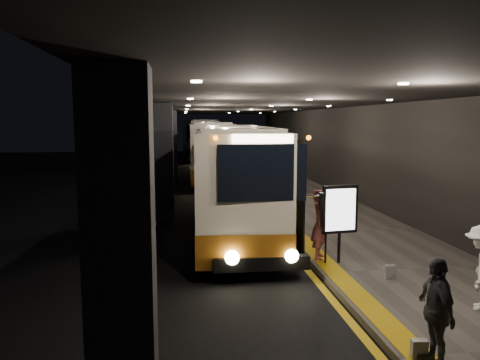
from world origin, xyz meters
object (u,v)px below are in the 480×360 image
coach_third (199,141)px  passenger_boarding (320,224)px  passenger_waiting_grey (435,311)px  info_sign (340,211)px  coach_second (212,153)px  stanchion_post (326,241)px  coach_main (235,183)px  bag_plain (419,349)px  bag_polka (390,272)px

coach_third → passenger_boarding: 34.63m
passenger_waiting_grey → info_sign: 5.05m
coach_second → stanchion_post: size_ratio=9.74×
coach_second → stanchion_post: 18.37m
coach_main → passenger_waiting_grey: bearing=-74.8°
passenger_waiting_grey → stanchion_post: (-0.10, 5.03, -0.24)m
bag_plain → coach_second: bearing=94.3°
coach_main → passenger_waiting_grey: (1.91, -9.50, -0.69)m
coach_second → coach_third: bearing=93.1°
coach_third → passenger_boarding: coach_third is taller
coach_third → bag_plain: bearing=-90.5°
coach_main → coach_second: coach_second is taller
bag_polka → coach_second: bearing=98.4°
passenger_boarding → info_sign: info_sign is taller
coach_second → coach_third: size_ratio=0.95×
passenger_waiting_grey → bag_polka: passenger_waiting_grey is taller
stanchion_post → bag_polka: bearing=-49.3°
info_sign → stanchion_post: (-0.35, 0.01, -0.76)m
bag_plain → bag_polka: bearing=72.1°
passenger_waiting_grey → stanchion_post: bearing=-175.6°
coach_third → passenger_boarding: (1.94, -34.57, -0.74)m
bag_polka → bag_plain: 3.73m
coach_main → coach_second: (0.03, 13.78, 0.05)m
passenger_boarding → passenger_waiting_grey: size_ratio=1.11×
coach_main → coach_second: size_ratio=0.98×
bag_plain → stanchion_post: stanchion_post is taller
coach_second → info_sign: (2.13, -18.26, -0.21)m
coach_third → passenger_waiting_grey: bearing=-90.4°
coach_second → bag_plain: bearing=-83.2°
coach_main → passenger_boarding: size_ratio=6.13×
coach_second → passenger_waiting_grey: size_ratio=6.94×
passenger_boarding → bag_plain: passenger_boarding is taller
passenger_boarding → bag_polka: passenger_boarding is taller
info_sign → stanchion_post: bearing=171.0°
bag_plain → info_sign: 5.00m
passenger_waiting_grey → bag_plain: 0.71m
coach_third → bag_plain: coach_third is taller
coach_third → bag_polka: (3.09, -36.29, -1.50)m
bag_plain → coach_third: bearing=92.8°
bag_plain → info_sign: bearing=85.5°
bag_polka → info_sign: size_ratio=0.16×
bag_polka → passenger_waiting_grey: bearing=-105.3°
coach_main → info_sign: bearing=-60.4°
passenger_boarding → bag_polka: size_ratio=5.87×
passenger_waiting_grey → bag_plain: passenger_waiting_grey is taller
coach_third → bag_plain: (1.94, -39.83, -1.51)m
coach_main → bag_polka: (2.93, -5.78, -1.36)m
coach_third → passenger_waiting_grey: coach_third is taller
passenger_waiting_grey → stanchion_post: 5.03m
coach_third → bag_polka: coach_third is taller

